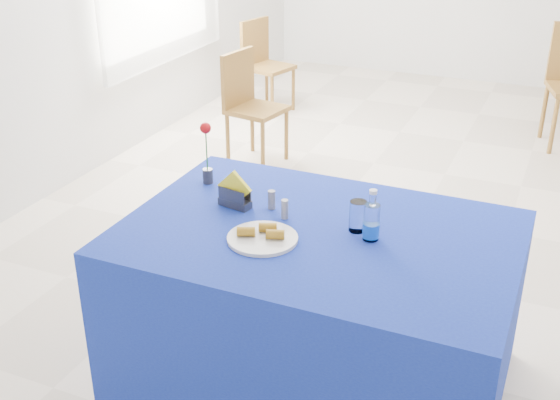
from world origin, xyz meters
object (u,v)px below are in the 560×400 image
at_px(plate, 263,238).
at_px(chair_win_a, 248,99).
at_px(blue_table, 316,309).
at_px(water_bottle, 371,223).
at_px(chair_win_b, 263,59).

distance_m(plate, chair_win_a, 2.74).
height_order(blue_table, chair_win_a, chair_win_a).
height_order(plate, blue_table, plate).
xyz_separation_m(blue_table, water_bottle, (0.21, 0.02, 0.45)).
relative_size(plate, blue_table, 0.18).
height_order(blue_table, water_bottle, water_bottle).
bearing_deg(blue_table, water_bottle, 5.01).
xyz_separation_m(blue_table, chair_win_a, (-1.42, 2.27, 0.11)).
bearing_deg(chair_win_b, chair_win_a, -145.83).
bearing_deg(water_bottle, chair_win_a, 126.10).
distance_m(plate, water_bottle, 0.44).
relative_size(water_bottle, chair_win_b, 0.25).
height_order(plate, water_bottle, water_bottle).
bearing_deg(blue_table, chair_win_b, 118.22).
bearing_deg(plate, blue_table, 42.51).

